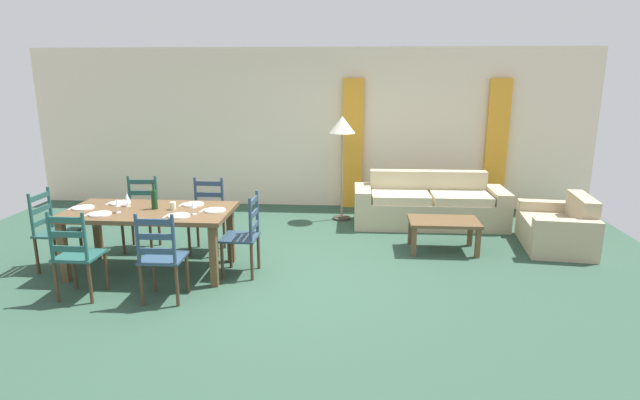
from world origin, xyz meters
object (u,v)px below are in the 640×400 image
object	(u,v)px
dining_chair_near_left	(76,255)
dining_chair_head_east	(245,235)
coffee_table	(444,225)
couch	(429,206)
coffee_cup_primary	(173,206)
dining_chair_head_west	(53,230)
wine_glass_near_left	(117,203)
dining_table	(149,217)
dining_chair_far_right	(207,216)
dining_chair_near_right	(161,257)
standing_lamp	(342,131)
wine_bottle	(154,199)
wine_glass_far_left	(127,197)
wine_glass_near_right	(193,205)
armchair_upholstered	(561,230)
dining_chair_far_left	(141,213)

from	to	relation	value
dining_chair_near_left	dining_chair_head_east	bearing A→B (deg)	26.30
dining_chair_head_east	coffee_table	distance (m)	2.61
dining_chair_near_left	couch	size ratio (longest dim) A/B	0.42
dining_chair_near_left	coffee_cup_primary	bearing A→B (deg)	47.91
dining_chair_head_west	couch	distance (m)	5.18
wine_glass_near_left	coffee_cup_primary	xyz separation A→B (m)	(0.57, 0.18, -0.07)
coffee_cup_primary	dining_table	bearing A→B (deg)	-173.58
dining_chair_far_right	dining_chair_near_right	bearing A→B (deg)	-90.62
dining_table	wine_glass_near_left	bearing A→B (deg)	-153.17
dining_chair_near_left	standing_lamp	world-z (taller)	standing_lamp
wine_bottle	wine_glass_near_left	world-z (taller)	wine_bottle
coffee_table	wine_glass_far_left	bearing A→B (deg)	-167.53
wine_bottle	wine_glass_near_left	size ratio (longest dim) A/B	1.96
dining_chair_head_west	wine_bottle	size ratio (longest dim) A/B	3.04
wine_glass_far_left	coffee_table	bearing A→B (deg)	12.47
wine_bottle	coffee_cup_primary	xyz separation A→B (m)	(0.22, -0.01, -0.07)
dining_chair_head_west	wine_bottle	world-z (taller)	wine_bottle
dining_table	dining_chair_near_left	distance (m)	0.93
wine_glass_near_right	dining_chair_near_left	bearing A→B (deg)	-148.63
dining_chair_near_right	standing_lamp	xyz separation A→B (m)	(1.71, 3.17, 0.93)
wine_glass_near_right	coffee_cup_primary	distance (m)	0.36
dining_chair_far_right	coffee_cup_primary	xyz separation A→B (m)	(-0.17, -0.72, 0.32)
dining_chair_far_right	dining_chair_head_east	xyz separation A→B (m)	(0.66, -0.76, 0.00)
wine_bottle	dining_chair_far_right	bearing A→B (deg)	60.89
dining_chair_far_right	wine_glass_near_right	size ratio (longest dim) A/B	5.96
dining_chair_head_east	dining_chair_near_right	bearing A→B (deg)	-130.98
wine_bottle	dining_chair_near_right	bearing A→B (deg)	-65.63
dining_chair_head_west	coffee_cup_primary	bearing A→B (deg)	1.39
dining_table	armchair_upholstered	bearing A→B (deg)	13.46
wine_glass_near_right	armchair_upholstered	world-z (taller)	wine_glass_near_right
coffee_cup_primary	coffee_table	size ratio (longest dim) A/B	0.10
wine_glass_near_left	standing_lamp	xyz separation A→B (m)	(2.44, 2.53, 0.55)
dining_chair_head_east	wine_glass_far_left	bearing A→B (deg)	174.30
dining_chair_head_west	couch	xyz separation A→B (m)	(4.68, 2.20, -0.19)
dining_chair_head_west	wine_glass_near_right	bearing A→B (deg)	-4.72
dining_chair_far_left	dining_chair_far_right	xyz separation A→B (m)	(0.90, -0.04, 0.00)
dining_chair_head_east	coffee_table	world-z (taller)	dining_chair_head_east
dining_chair_head_east	wine_glass_near_right	xyz separation A→B (m)	(-0.53, -0.14, 0.38)
dining_chair_head_west	wine_glass_far_left	xyz separation A→B (m)	(0.88, 0.14, 0.38)
dining_chair_far_left	couch	xyz separation A→B (m)	(3.94, 1.41, -0.19)
dining_chair_far_right	wine_bottle	bearing A→B (deg)	-119.11
dining_chair_far_right	wine_bottle	xyz separation A→B (m)	(-0.40, -0.71, 0.39)
wine_glass_far_left	coffee_table	size ratio (longest dim) A/B	0.18
wine_bottle	wine_glass_far_left	xyz separation A→B (m)	(-0.36, 0.09, -0.01)
dining_chair_far_right	armchair_upholstered	bearing A→B (deg)	5.75
wine_glass_far_left	coffee_table	distance (m)	3.96
wine_glass_near_left	wine_bottle	bearing A→B (deg)	29.05
dining_chair_near_left	standing_lamp	xyz separation A→B (m)	(2.61, 3.17, 0.93)
coffee_table	dining_chair_head_west	bearing A→B (deg)	-168.19
dining_chair_near_right	wine_glass_far_left	distance (m)	1.24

